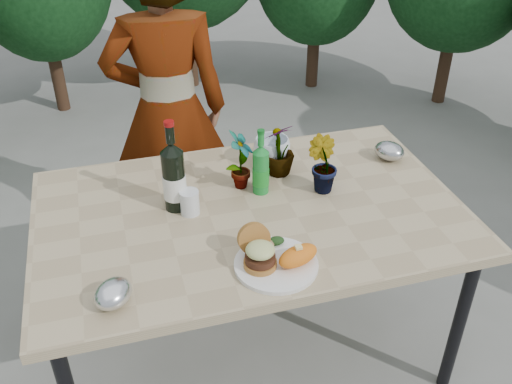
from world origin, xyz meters
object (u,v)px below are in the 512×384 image
object	(u,v)px
dinner_plate	(276,265)
person	(168,112)
patio_table	(250,222)
wine_bottle	(174,177)

from	to	relation	value
dinner_plate	person	xyz separation A→B (m)	(-0.18, 1.15, 0.05)
patio_table	dinner_plate	size ratio (longest dim) A/B	5.71
person	dinner_plate	bearing A→B (deg)	103.45
dinner_plate	patio_table	bearing A→B (deg)	89.26
patio_table	person	distance (m)	0.84
wine_bottle	person	size ratio (longest dim) A/B	0.23
patio_table	wine_bottle	xyz separation A→B (m)	(-0.27, 0.09, 0.19)
patio_table	person	world-z (taller)	person
wine_bottle	person	xyz separation A→B (m)	(0.08, 0.72, -0.08)
dinner_plate	person	bearing A→B (deg)	98.88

